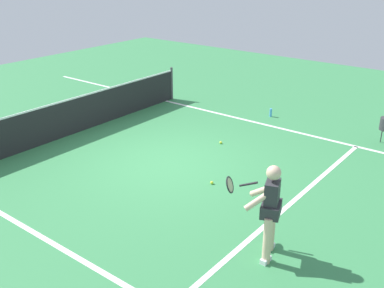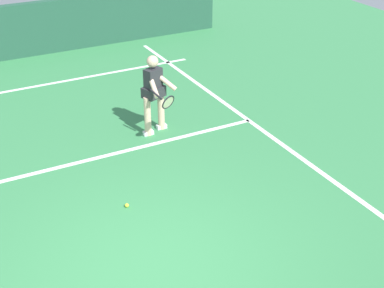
{
  "view_description": "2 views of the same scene",
  "coord_description": "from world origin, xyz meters",
  "px_view_note": "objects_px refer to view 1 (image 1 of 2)",
  "views": [
    {
      "loc": [
        -7.11,
        -6.25,
        4.36
      ],
      "look_at": [
        -0.51,
        -1.11,
        0.9
      ],
      "focal_mm": 42.83,
      "sensor_mm": 36.0,
      "label": 1
    },
    {
      "loc": [
        2.05,
        5.09,
        4.89
      ],
      "look_at": [
        -1.13,
        -0.94,
        1.12
      ],
      "focal_mm": 50.67,
      "sensor_mm": 36.0,
      "label": 2
    }
  ],
  "objects_px": {
    "tennis_ball_near": "(221,142)",
    "tennis_ball_mid": "(212,183)",
    "tennis_player": "(269,208)",
    "water_bottle": "(271,113)"
  },
  "relations": [
    {
      "from": "tennis_ball_near",
      "to": "tennis_ball_mid",
      "type": "height_order",
      "value": "same"
    },
    {
      "from": "tennis_ball_mid",
      "to": "tennis_player",
      "type": "bearing_deg",
      "value": -124.67
    },
    {
      "from": "water_bottle",
      "to": "tennis_player",
      "type": "bearing_deg",
      "value": -151.73
    },
    {
      "from": "tennis_player",
      "to": "water_bottle",
      "type": "distance_m",
      "value": 6.79
    },
    {
      "from": "tennis_ball_mid",
      "to": "water_bottle",
      "type": "bearing_deg",
      "value": 14.05
    },
    {
      "from": "water_bottle",
      "to": "tennis_ball_near",
      "type": "bearing_deg",
      "value": -179.18
    },
    {
      "from": "tennis_ball_near",
      "to": "water_bottle",
      "type": "xyz_separation_m",
      "value": [
        2.61,
        0.04,
        0.09
      ]
    },
    {
      "from": "water_bottle",
      "to": "tennis_ball_mid",
      "type": "bearing_deg",
      "value": -165.95
    },
    {
      "from": "tennis_player",
      "to": "water_bottle",
      "type": "relative_size",
      "value": 6.46
    },
    {
      "from": "tennis_ball_near",
      "to": "tennis_ball_mid",
      "type": "bearing_deg",
      "value": -150.21
    }
  ]
}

